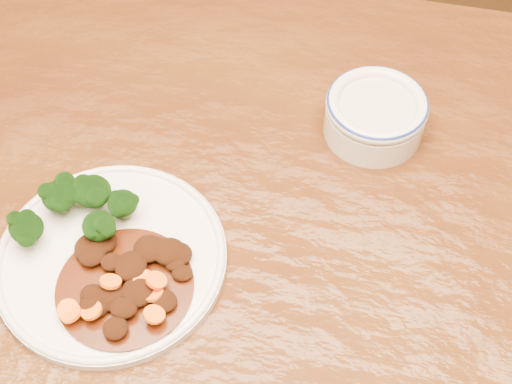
{
  "coord_description": "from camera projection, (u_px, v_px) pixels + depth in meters",
  "views": [
    {
      "loc": [
        0.03,
        -0.36,
        1.37
      ],
      "look_at": [
        -0.01,
        0.08,
        0.77
      ],
      "focal_mm": 50.0,
      "sensor_mm": 36.0,
      "label": 1
    }
  ],
  "objects": [
    {
      "name": "dip_bowl",
      "position": [
        375.0,
        114.0,
        0.8
      ],
      "size": [
        0.11,
        0.11,
        0.05
      ],
      "rotation": [
        0.0,
        0.0,
        -0.41
      ],
      "color": "beige",
      "rests_on": "dining_table"
    },
    {
      "name": "broccoli_florets",
      "position": [
        78.0,
        208.0,
        0.72
      ],
      "size": [
        0.12,
        0.08,
        0.04
      ],
      "color": "olive",
      "rests_on": "dinner_plate"
    },
    {
      "name": "mince_stew",
      "position": [
        129.0,
        275.0,
        0.69
      ],
      "size": [
        0.13,
        0.13,
        0.03
      ],
      "color": "#441D07",
      "rests_on": "dinner_plate"
    },
    {
      "name": "dinner_plate",
      "position": [
        111.0,
        258.0,
        0.71
      ],
      "size": [
        0.23,
        0.23,
        0.01
      ],
      "rotation": [
        0.0,
        0.0,
        -0.26
      ],
      "color": "silver",
      "rests_on": "dining_table"
    },
    {
      "name": "dining_table",
      "position": [
        256.0,
        301.0,
        0.78
      ],
      "size": [
        1.6,
        1.07,
        0.75
      ],
      "rotation": [
        0.0,
        0.0,
        -0.12
      ],
      "color": "#4D2B0D",
      "rests_on": "ground"
    }
  ]
}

